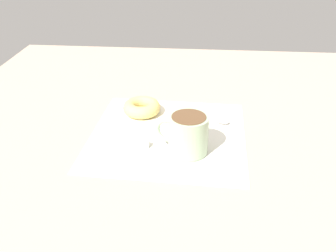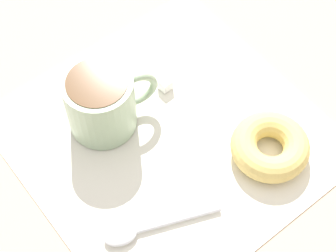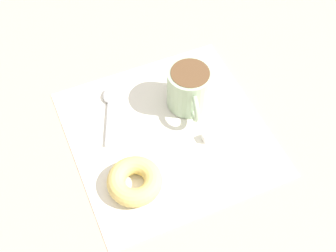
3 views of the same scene
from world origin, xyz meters
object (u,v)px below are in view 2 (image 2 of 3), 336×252
spoon (137,231)px  sugar_cube (165,84)px  coffee_cup (102,101)px  donut (270,147)px

spoon → sugar_cube: sugar_cube is taller
coffee_cup → spoon: size_ratio=0.88×
donut → sugar_cube: (2.99, -14.91, -0.80)cm
coffee_cup → spoon: coffee_cup is taller
donut → spoon: size_ratio=0.73×
spoon → donut: bearing=172.4°
spoon → sugar_cube: 19.35cm
sugar_cube → coffee_cup: bearing=-6.2°
coffee_cup → donut: (-11.69, 15.86, -2.62)cm
sugar_cube → donut: bearing=101.3°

